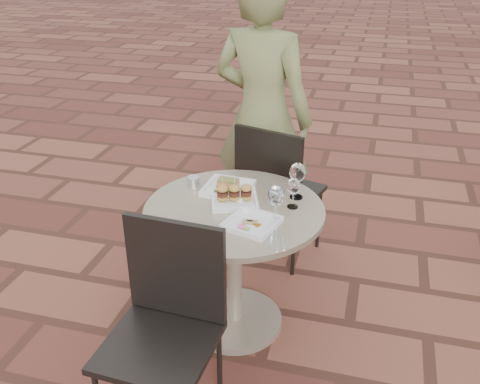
% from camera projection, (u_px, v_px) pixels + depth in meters
% --- Properties ---
extents(ground, '(60.00, 60.00, 0.00)m').
position_uv_depth(ground, '(276.00, 311.00, 3.07)').
color(ground, brown).
rests_on(ground, ground).
extents(cafe_table, '(0.90, 0.90, 0.73)m').
position_uv_depth(cafe_table, '(234.00, 249.00, 2.76)').
color(cafe_table, gray).
rests_on(cafe_table, ground).
extents(chair_far, '(0.55, 0.55, 0.93)m').
position_uv_depth(chair_far, '(275.00, 184.00, 3.30)').
color(chair_far, black).
rests_on(chair_far, ground).
extents(chair_near, '(0.46, 0.46, 0.93)m').
position_uv_depth(chair_near, '(167.00, 313.00, 2.21)').
color(chair_near, black).
rests_on(chair_near, ground).
extents(diner, '(0.74, 0.57, 1.80)m').
position_uv_depth(diner, '(262.00, 117.00, 3.34)').
color(diner, '#616738').
rests_on(diner, ground).
extents(plate_salmon, '(0.25, 0.25, 0.07)m').
position_uv_depth(plate_salmon, '(228.00, 187.00, 2.81)').
color(plate_salmon, silver).
rests_on(plate_salmon, cafe_table).
extents(plate_sliders, '(0.29, 0.29, 0.15)m').
position_uv_depth(plate_sliders, '(234.00, 196.00, 2.68)').
color(plate_sliders, silver).
rests_on(plate_sliders, cafe_table).
extents(plate_tuna, '(0.28, 0.28, 0.03)m').
position_uv_depth(plate_tuna, '(252.00, 223.00, 2.49)').
color(plate_tuna, silver).
rests_on(plate_tuna, cafe_table).
extents(wine_glass_right, '(0.08, 0.08, 0.19)m').
position_uv_depth(wine_glass_right, '(276.00, 197.00, 2.46)').
color(wine_glass_right, white).
rests_on(wine_glass_right, cafe_table).
extents(wine_glass_mid, '(0.08, 0.08, 0.19)m').
position_uv_depth(wine_glass_mid, '(297.00, 173.00, 2.68)').
color(wine_glass_mid, white).
rests_on(wine_glass_mid, cafe_table).
extents(wine_glass_far, '(0.07, 0.07, 0.16)m').
position_uv_depth(wine_glass_far, '(294.00, 187.00, 2.60)').
color(wine_glass_far, white).
rests_on(wine_glass_far, cafe_table).
extents(steel_ramekin, '(0.07, 0.07, 0.05)m').
position_uv_depth(steel_ramekin, '(193.00, 181.00, 2.86)').
color(steel_ramekin, silver).
rests_on(steel_ramekin, cafe_table).
extents(cutlery_set, '(0.13, 0.21, 0.00)m').
position_uv_depth(cutlery_set, '(277.00, 239.00, 2.38)').
color(cutlery_set, silver).
rests_on(cutlery_set, cafe_table).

